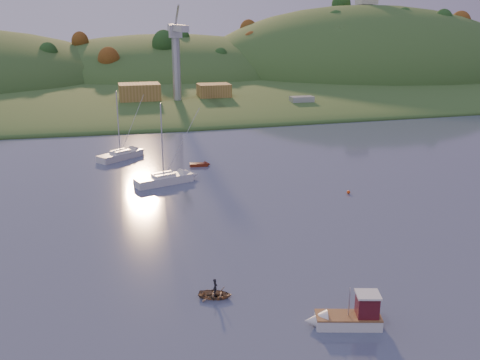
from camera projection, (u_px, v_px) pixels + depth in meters
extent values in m
cube|color=#365522|center=(141.00, 73.00, 248.93)|extent=(620.00, 220.00, 1.50)
ellipsoid|color=#365522|center=(155.00, 90.00, 188.62)|extent=(640.00, 150.00, 7.00)
ellipsoid|color=#365522|center=(168.00, 77.00, 232.73)|extent=(140.00, 120.00, 36.00)
ellipsoid|color=#365522|center=(362.00, 75.00, 238.83)|extent=(150.00, 130.00, 60.00)
cube|color=slate|center=(187.00, 104.00, 149.56)|extent=(42.00, 16.00, 2.40)
cube|color=olive|center=(140.00, 92.00, 146.38)|extent=(11.00, 8.00, 4.80)
cube|color=olive|center=(214.00, 91.00, 152.37)|extent=(9.00, 7.00, 4.00)
cylinder|color=#B7B7BC|center=(177.00, 68.00, 144.04)|extent=(2.20, 2.20, 18.00)
cube|color=#B7B7BC|center=(175.00, 32.00, 141.30)|extent=(3.20, 3.20, 3.20)
cube|color=#B7B7BC|center=(180.00, 28.00, 132.66)|extent=(1.80, 18.00, 1.60)
cube|color=#B7B7BC|center=(173.00, 27.00, 145.65)|extent=(1.80, 10.00, 1.60)
cube|color=silver|center=(348.00, 321.00, 43.62)|extent=(5.59, 3.19, 0.95)
cone|color=silver|center=(316.00, 321.00, 43.64)|extent=(2.27, 2.31, 1.90)
cube|color=brown|center=(348.00, 316.00, 43.47)|extent=(5.61, 3.23, 0.13)
cube|color=#55131C|center=(367.00, 306.00, 43.19)|extent=(2.04, 1.96, 1.90)
cube|color=silver|center=(368.00, 295.00, 42.90)|extent=(2.30, 2.22, 0.16)
cylinder|color=silver|center=(349.00, 302.00, 43.11)|extent=(0.10, 0.10, 2.54)
cube|color=silver|center=(120.00, 156.00, 95.76)|extent=(8.50, 7.47, 1.20)
cube|color=silver|center=(120.00, 152.00, 95.58)|extent=(3.80, 3.57, 0.77)
cylinder|color=silver|center=(118.00, 122.00, 94.01)|extent=(0.18, 0.18, 10.94)
cylinder|color=silver|center=(120.00, 151.00, 95.50)|extent=(2.83, 2.25, 0.12)
cylinder|color=silver|center=(120.00, 150.00, 95.47)|extent=(2.63, 2.17, 0.36)
cube|color=silver|center=(164.00, 180.00, 81.37)|extent=(9.30, 5.33, 1.22)
cube|color=silver|center=(164.00, 176.00, 81.18)|extent=(3.80, 2.95, 0.78)
cylinder|color=silver|center=(162.00, 140.00, 79.59)|extent=(0.18, 0.18, 11.13)
cylinder|color=silver|center=(163.00, 174.00, 81.11)|extent=(3.42, 1.23, 0.12)
cylinder|color=silver|center=(163.00, 173.00, 81.08)|extent=(3.07, 1.32, 0.36)
imported|color=#86684A|center=(215.00, 294.00, 48.16)|extent=(3.57, 3.05, 0.62)
imported|color=black|center=(215.00, 290.00, 48.02)|extent=(0.56, 0.68, 1.60)
cube|color=#631F0E|center=(199.00, 165.00, 91.21)|extent=(3.15, 1.48, 0.51)
cone|color=#631F0E|center=(208.00, 164.00, 91.45)|extent=(1.17, 1.31, 1.22)
cube|color=slate|center=(301.00, 107.00, 146.93)|extent=(14.79, 5.49, 1.89)
cube|color=#B7B7BC|center=(302.00, 101.00, 146.48)|extent=(6.35, 3.25, 2.52)
sphere|color=#E8440C|center=(348.00, 192.00, 76.81)|extent=(0.50, 0.50, 0.50)
sphere|color=#E8440C|center=(139.00, 182.00, 81.49)|extent=(0.50, 0.50, 0.50)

